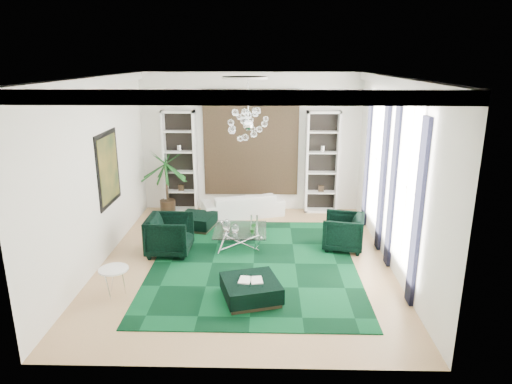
{
  "coord_description": "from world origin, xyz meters",
  "views": [
    {
      "loc": [
        0.45,
        -8.89,
        4.15
      ],
      "look_at": [
        0.21,
        0.5,
        1.38
      ],
      "focal_mm": 32.0,
      "sensor_mm": 36.0,
      "label": 1
    }
  ],
  "objects_px": {
    "armchair_right": "(343,232)",
    "palm": "(166,173)",
    "coffee_table": "(240,238)",
    "armchair_left": "(170,235)",
    "ottoman_side": "(197,222)",
    "sofa": "(243,205)",
    "ottoman_front": "(251,290)",
    "side_table": "(115,282)"
  },
  "relations": [
    {
      "from": "sofa",
      "to": "coffee_table",
      "type": "distance_m",
      "value": 2.1
    },
    {
      "from": "coffee_table",
      "to": "armchair_left",
      "type": "bearing_deg",
      "value": -163.86
    },
    {
      "from": "armchair_right",
      "to": "ottoman_side",
      "type": "distance_m",
      "value": 3.66
    },
    {
      "from": "sofa",
      "to": "palm",
      "type": "relative_size",
      "value": 0.95
    },
    {
      "from": "ottoman_side",
      "to": "palm",
      "type": "height_order",
      "value": "palm"
    },
    {
      "from": "ottoman_side",
      "to": "side_table",
      "type": "bearing_deg",
      "value": -106.27
    },
    {
      "from": "ottoman_side",
      "to": "side_table",
      "type": "xyz_separation_m",
      "value": [
        -0.99,
        -3.38,
        0.07
      ]
    },
    {
      "from": "palm",
      "to": "ottoman_front",
      "type": "bearing_deg",
      "value": -62.15
    },
    {
      "from": "armchair_left",
      "to": "side_table",
      "type": "xyz_separation_m",
      "value": [
        -0.62,
        -1.86,
        -0.18
      ]
    },
    {
      "from": "sofa",
      "to": "ottoman_side",
      "type": "xyz_separation_m",
      "value": [
        -1.1,
        -1.02,
        -0.13
      ]
    },
    {
      "from": "sofa",
      "to": "ottoman_front",
      "type": "xyz_separation_m",
      "value": [
        0.38,
        -4.51,
        -0.13
      ]
    },
    {
      "from": "coffee_table",
      "to": "side_table",
      "type": "relative_size",
      "value": 2.21
    },
    {
      "from": "sofa",
      "to": "palm",
      "type": "xyz_separation_m",
      "value": [
        -2.09,
        0.16,
        0.83
      ]
    },
    {
      "from": "coffee_table",
      "to": "side_table",
      "type": "height_order",
      "value": "side_table"
    },
    {
      "from": "ottoman_front",
      "to": "side_table",
      "type": "bearing_deg",
      "value": 177.35
    },
    {
      "from": "coffee_table",
      "to": "ottoman_front",
      "type": "height_order",
      "value": "coffee_table"
    },
    {
      "from": "sofa",
      "to": "armchair_right",
      "type": "distance_m",
      "value": 3.22
    },
    {
      "from": "ottoman_front",
      "to": "palm",
      "type": "xyz_separation_m",
      "value": [
        -2.47,
        4.67,
        0.95
      ]
    },
    {
      "from": "armchair_right",
      "to": "coffee_table",
      "type": "relative_size",
      "value": 0.75
    },
    {
      "from": "armchair_left",
      "to": "ottoman_side",
      "type": "xyz_separation_m",
      "value": [
        0.36,
        1.51,
        -0.25
      ]
    },
    {
      "from": "coffee_table",
      "to": "ottoman_side",
      "type": "xyz_separation_m",
      "value": [
        -1.16,
        1.07,
        -0.02
      ]
    },
    {
      "from": "ottoman_side",
      "to": "ottoman_front",
      "type": "xyz_separation_m",
      "value": [
        1.48,
        -3.49,
        0.01
      ]
    },
    {
      "from": "armchair_right",
      "to": "palm",
      "type": "distance_m",
      "value": 5.08
    },
    {
      "from": "sofa",
      "to": "armchair_right",
      "type": "xyz_separation_m",
      "value": [
        2.37,
        -2.17,
        0.09
      ]
    },
    {
      "from": "sofa",
      "to": "palm",
      "type": "distance_m",
      "value": 2.25
    },
    {
      "from": "armchair_left",
      "to": "armchair_right",
      "type": "relative_size",
      "value": 1.08
    },
    {
      "from": "armchair_right",
      "to": "coffee_table",
      "type": "distance_m",
      "value": 2.32
    },
    {
      "from": "armchair_left",
      "to": "palm",
      "type": "height_order",
      "value": "palm"
    },
    {
      "from": "armchair_left",
      "to": "coffee_table",
      "type": "bearing_deg",
      "value": -73.1
    },
    {
      "from": "armchair_right",
      "to": "side_table",
      "type": "height_order",
      "value": "armchair_right"
    },
    {
      "from": "palm",
      "to": "armchair_right",
      "type": "bearing_deg",
      "value": -27.57
    },
    {
      "from": "sofa",
      "to": "ottoman_side",
      "type": "relative_size",
      "value": 2.6
    },
    {
      "from": "armchair_right",
      "to": "coffee_table",
      "type": "xyz_separation_m",
      "value": [
        -2.32,
        0.08,
        -0.2
      ]
    },
    {
      "from": "armchair_right",
      "to": "palm",
      "type": "height_order",
      "value": "palm"
    },
    {
      "from": "side_table",
      "to": "coffee_table",
      "type": "bearing_deg",
      "value": 47.07
    },
    {
      "from": "ottoman_front",
      "to": "side_table",
      "type": "distance_m",
      "value": 2.47
    },
    {
      "from": "coffee_table",
      "to": "palm",
      "type": "relative_size",
      "value": 0.52
    },
    {
      "from": "palm",
      "to": "side_table",
      "type": "bearing_deg",
      "value": -90.01
    },
    {
      "from": "armchair_left",
      "to": "ottoman_side",
      "type": "bearing_deg",
      "value": -12.69
    },
    {
      "from": "side_table",
      "to": "palm",
      "type": "xyz_separation_m",
      "value": [
        0.0,
        4.55,
        0.89
      ]
    },
    {
      "from": "ottoman_side",
      "to": "armchair_left",
      "type": "bearing_deg",
      "value": -103.46
    },
    {
      "from": "ottoman_side",
      "to": "palm",
      "type": "xyz_separation_m",
      "value": [
        -0.98,
        1.18,
        0.96
      ]
    }
  ]
}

